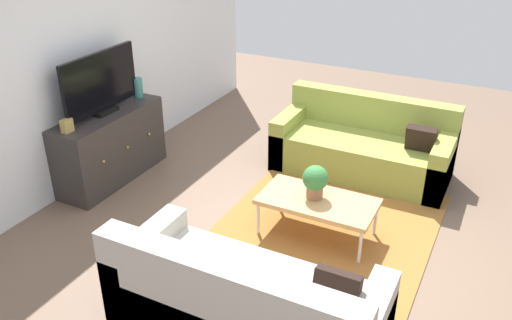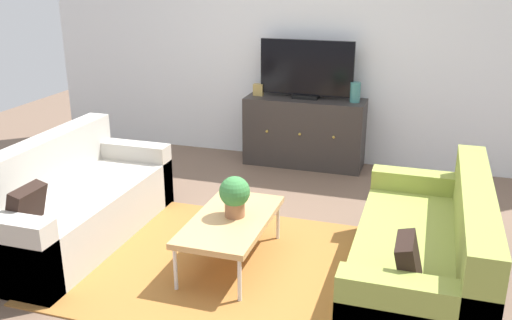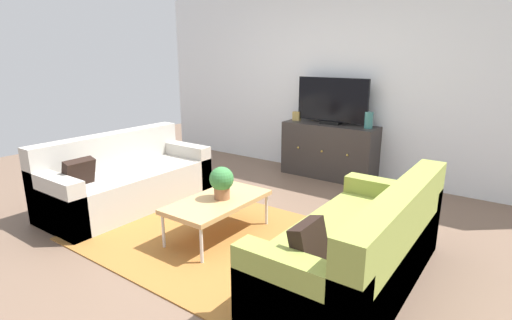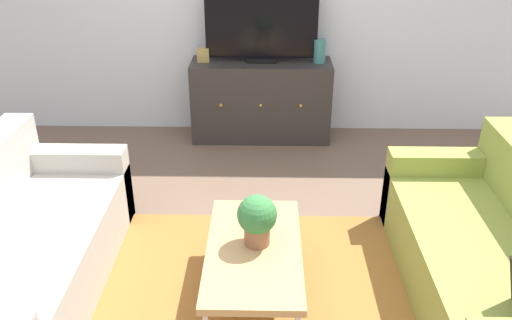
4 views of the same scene
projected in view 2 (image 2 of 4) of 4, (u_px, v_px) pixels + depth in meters
The scene contains 11 objects.
ground_plane at pixel (236, 257), 4.36m from camera, with size 10.00×10.00×0.00m, color brown.
wall_back at pixel (311, 41), 6.22m from camera, with size 6.40×0.12×2.70m, color white.
area_rug at pixel (229, 265), 4.23m from camera, with size 2.50×1.90×0.01m, color #9E662D.
couch_left_side at pixel (66, 206), 4.59m from camera, with size 0.84×1.88×0.81m.
couch_right_side at pixel (431, 259), 3.77m from camera, with size 0.84×1.88×0.81m.
coffee_table at pixel (231, 222), 4.16m from camera, with size 0.55×1.04×0.38m.
potted_plant at pixel (235, 195), 4.13m from camera, with size 0.23×0.23×0.31m.
tv_console at pixel (304, 132), 6.28m from camera, with size 1.32×0.47×0.76m.
flat_screen_tv at pixel (307, 69), 6.07m from camera, with size 1.03×0.16×0.64m.
glass_vase at pixel (355, 92), 5.96m from camera, with size 0.11×0.11×0.22m, color teal.
mantel_clock at pixel (258, 90), 6.29m from camera, with size 0.11×0.07×0.13m, color tan.
Camera 2 is at (1.32, -3.65, 2.14)m, focal length 39.34 mm.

